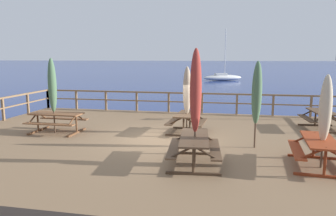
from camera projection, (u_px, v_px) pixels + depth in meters
ground_plane at (163, 155)px, 11.46m from camera, size 600.00×600.00×0.00m
wooden_deck at (163, 147)px, 11.41m from camera, size 16.35×11.39×0.62m
railing_waterside_far at (185, 99)px, 16.61m from camera, size 16.15×0.10×1.09m
picnic_table_front_left at (319, 147)px, 8.39m from camera, size 1.55×2.04×0.78m
picnic_table_back_right at (187, 119)px, 12.23m from camera, size 1.49×1.72×0.78m
picnic_table_mid_centre at (57, 118)px, 12.31m from camera, size 2.03×1.41×0.78m
picnic_table_mid_right at (322, 116)px, 12.81m from camera, size 1.53×1.86×0.78m
picnic_table_back_left at (194, 144)px, 8.66m from camera, size 1.59×2.19×0.78m
patio_umbrella_tall_mid_right at (325, 109)px, 8.18m from camera, size 0.32×0.32×2.50m
patio_umbrella_short_front at (187, 91)px, 12.06m from camera, size 0.32×0.32×2.58m
patio_umbrella_tall_front at (52, 86)px, 12.05m from camera, size 0.32×0.32×2.90m
patio_umbrella_short_mid at (257, 93)px, 10.01m from camera, size 0.32×0.32×2.81m
patio_umbrella_tall_mid_left at (196, 91)px, 8.43m from camera, size 0.32×0.32×3.17m
sailboat_distant at (223, 77)px, 47.89m from camera, size 6.19×3.80×7.72m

